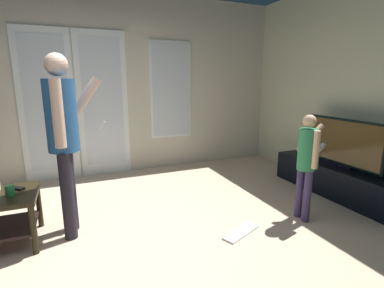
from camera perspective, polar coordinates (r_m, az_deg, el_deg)
The scene contains 9 objects.
ground_plane at distance 2.62m, azimuth -14.99°, elevation -21.46°, with size 6.29×4.84×0.02m, color #CEB296.
wall_back_with_doors at distance 4.57m, azimuth -20.00°, elevation 10.48°, with size 6.29×0.09×2.75m.
tv_stand at distance 4.10m, azimuth 26.78°, elevation -6.54°, with size 0.41×1.79×0.38m.
flat_screen_tv at distance 3.98m, azimuth 27.42°, elevation 0.26°, with size 0.08×1.11×0.60m.
person_adult at distance 2.80m, azimuth -24.03°, elevation 2.36°, with size 0.53×0.45×1.66m.
person_child at distance 3.15m, azimuth 21.81°, elevation -2.60°, with size 0.44×0.30×1.11m.
loose_keyboard at distance 2.93m, azimuth 9.73°, elevation -16.79°, with size 0.46×0.29×0.02m.
cup_by_laptop at distance 2.92m, azimuth -32.34°, elevation -7.79°, with size 0.07×0.07×0.09m, color green.
dvd_remote_slim at distance 3.07m, azimuth -31.50°, elevation -7.45°, with size 0.17×0.05×0.02m, color black.
Camera 1 is at (-0.23, -2.17, 1.44)m, focal length 26.95 mm.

